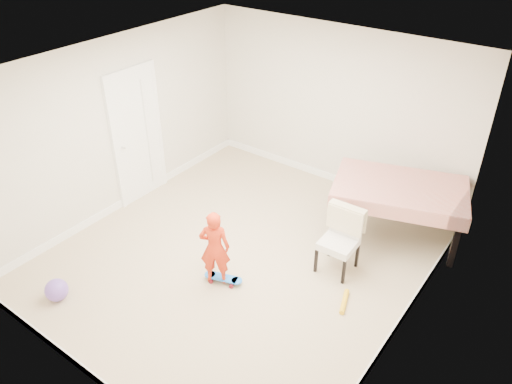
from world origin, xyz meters
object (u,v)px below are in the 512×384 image
Objects in this scene: balloon at (57,290)px; dining_table at (396,211)px; skateboard at (223,279)px; child at (215,250)px; dining_chair at (338,242)px.

dining_table is at bearing 52.79° from balloon.
skateboard is 2.03m from balloon.
child reaches higher than dining_table.
balloon is at bearing -136.28° from dining_chair.
dining_chair reaches higher than balloon.
skateboard is 0.49× the size of child.
balloon is (-2.77, -3.64, -0.28)m from dining_table.
skateboard is at bearing -139.03° from dining_table.
dining_table is 2.67m from child.
balloon is (-2.47, -2.50, -0.31)m from dining_chair.
dining_chair is 1.77× the size of skateboard.
dining_chair is at bearing 45.34° from balloon.
dining_chair is at bearing -122.62° from dining_table.
balloon is at bearing -145.21° from dining_table.
skateboard is (-1.03, -1.07, -0.41)m from dining_chair.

